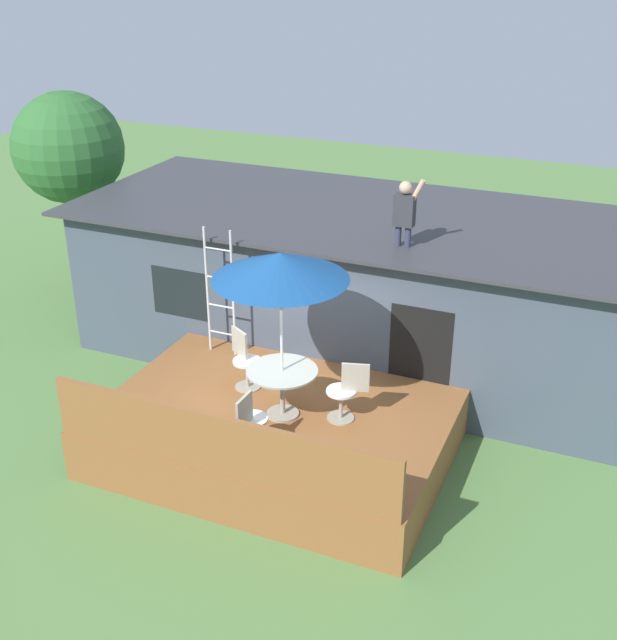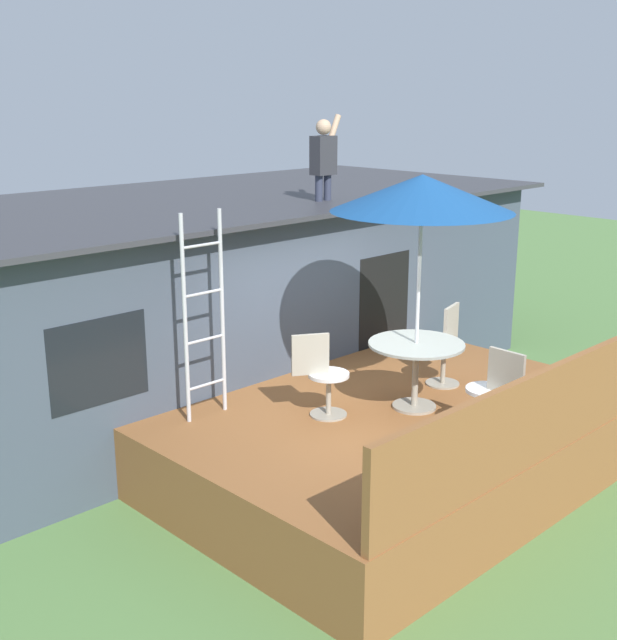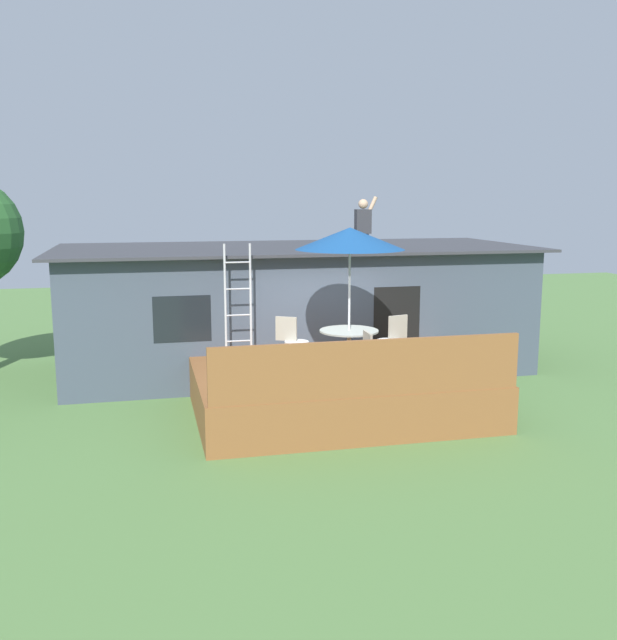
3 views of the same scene
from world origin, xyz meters
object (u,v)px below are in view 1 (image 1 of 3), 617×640
patio_chair_near (249,422)px  backyard_tree (69,150)px  patio_umbrella (280,266)px  person_figure (405,209)px  step_ladder (220,292)px  patio_chair_left (244,360)px  patio_chair_right (346,392)px  patio_table (282,380)px

patio_chair_near → backyard_tree: 9.21m
patio_umbrella → backyard_tree: 8.46m
patio_umbrella → person_figure: person_figure is taller
patio_umbrella → step_ladder: bearing=141.5°
patio_chair_left → patio_chair_right: size_ratio=1.00×
step_ladder → patio_chair_right: size_ratio=2.39×
patio_table → step_ladder: 2.32m
patio_chair_right → patio_chair_near: (-0.92, -1.26, 0.00)m
patio_chair_right → step_ladder: bearing=-39.1°
backyard_tree → step_ladder: bearing=-30.2°
patio_umbrella → person_figure: size_ratio=2.29×
step_ladder → backyard_tree: bearing=149.8°
step_ladder → patio_chair_right: bearing=-23.4°
patio_table → backyard_tree: backyard_tree is taller
patio_table → person_figure: size_ratio=0.94×
patio_table → person_figure: bearing=67.4°
step_ladder → patio_chair_left: bearing=-44.8°
person_figure → backyard_tree: backyard_tree is taller
step_ladder → backyard_tree: 6.33m
patio_chair_left → patio_chair_right: same height
patio_chair_right → patio_chair_near: 1.56m
step_ladder → patio_chair_left: step_ladder is taller
patio_chair_left → patio_chair_near: bearing=-29.4°
step_ladder → patio_chair_left: size_ratio=2.39×
patio_chair_right → backyard_tree: (-8.04, 4.28, 1.82)m
person_figure → patio_chair_near: (-1.03, -3.42, -2.11)m
patio_table → patio_chair_left: (-0.90, 0.54, -0.13)m
patio_umbrella → backyard_tree: bearing=147.6°
patio_table → step_ladder: bearing=141.5°
patio_chair_right → patio_chair_left: bearing=-24.9°
patio_umbrella → patio_chair_left: 2.16m
patio_umbrella → backyard_tree: size_ratio=0.59×
backyard_tree → patio_table: bearing=-32.4°
patio_umbrella → step_ladder: patio_umbrella is taller
backyard_tree → patio_umbrella: bearing=-32.4°
person_figure → patio_chair_right: size_ratio=1.21×
patio_chair_left → patio_chair_near: (0.88, -1.55, 0.00)m
patio_umbrella → patio_chair_left: (-0.90, 0.54, -1.89)m
patio_chair_left → patio_chair_near: size_ratio=1.00×
patio_umbrella → person_figure: (1.00, 2.41, 0.22)m
person_figure → patio_chair_near: bearing=-106.7°
patio_table → patio_chair_left: patio_chair_left is taller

